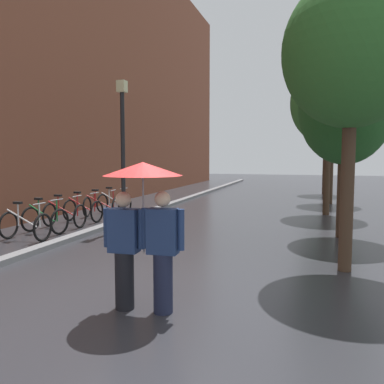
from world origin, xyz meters
TOP-DOWN VIEW (x-y plane):
  - ground_plane at (0.00, 0.00)m, footprint 80.00×80.00m
  - building_facade at (-10.00, 10.00)m, footprint 8.00×36.00m
  - kerb_strip at (-3.20, 10.00)m, footprint 0.30×36.00m
  - street_tree_0 at (3.12, 2.34)m, footprint 2.41×2.41m
  - street_tree_1 at (3.26, 5.56)m, footprint 2.31×2.31m
  - street_tree_2 at (2.99, 9.63)m, footprint 2.65×2.65m
  - street_tree_3 at (3.24, 13.16)m, footprint 2.52×2.52m
  - street_tree_4 at (3.11, 17.72)m, footprint 2.48×2.48m
  - parked_bicycle_0 at (-4.28, 2.89)m, footprint 1.09×0.71m
  - parked_bicycle_1 at (-4.39, 3.80)m, footprint 1.15×0.82m
  - parked_bicycle_2 at (-4.43, 4.76)m, footprint 1.10×0.72m
  - parked_bicycle_3 at (-4.44, 5.77)m, footprint 1.12×0.76m
  - parked_bicycle_4 at (-4.35, 6.75)m, footprint 1.17×0.84m
  - parked_bicycle_5 at (-4.37, 7.71)m, footprint 1.15×0.82m
  - couple_under_umbrella at (0.37, -0.45)m, footprint 1.14×1.05m
  - street_lamp_post at (-2.60, 4.94)m, footprint 0.24×0.24m

SIDE VIEW (x-z plane):
  - ground_plane at x=0.00m, z-range 0.00..0.00m
  - kerb_strip at x=-3.20m, z-range 0.00..0.12m
  - parked_bicycle_0 at x=-4.28m, z-range -0.10..0.86m
  - parked_bicycle_1 at x=-4.39m, z-range -0.10..0.86m
  - parked_bicycle_2 at x=-4.43m, z-range -0.10..0.86m
  - parked_bicycle_3 at x=-4.44m, z-range -0.10..0.86m
  - parked_bicycle_4 at x=-4.35m, z-range -0.10..0.86m
  - parked_bicycle_5 at x=-4.37m, z-range -0.10..0.86m
  - couple_under_umbrella at x=0.37m, z-range 0.31..2.32m
  - street_lamp_post at x=-2.60m, z-range 0.36..4.52m
  - street_tree_1 at x=3.26m, z-range 0.91..5.64m
  - street_tree_3 at x=3.24m, z-range 0.99..5.96m
  - street_tree_4 at x=3.11m, z-range 1.22..6.40m
  - street_tree_0 at x=3.12m, z-range 1.26..6.50m
  - street_tree_2 at x=2.99m, z-range 1.22..6.63m
  - building_facade at x=-10.00m, z-range 0.00..12.86m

